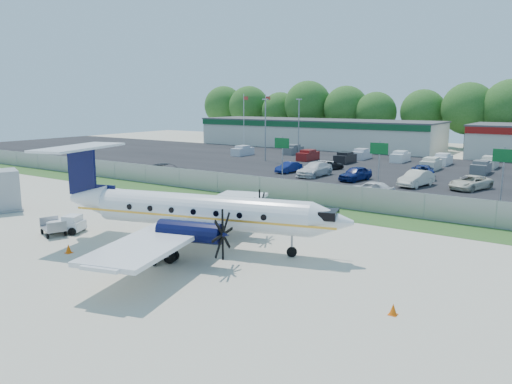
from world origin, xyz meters
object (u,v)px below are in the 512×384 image
Objects in this scene: baggage_cart_far at (156,252)px; service_container at (0,192)px; baggage_cart_near at (53,228)px; aircraft at (197,211)px; pushback_tug at (68,224)px.

service_container is (-19.87, 2.15, 1.05)m from baggage_cart_far.
service_container is (-10.25, 2.14, 1.05)m from baggage_cart_near.
aircraft is 10.55m from baggage_cart_near.
baggage_cart_far is at bearing -6.18° from service_container.
baggage_cart_far is at bearing -0.08° from baggage_cart_near.
aircraft is 3.77m from baggage_cart_far.
pushback_tug is at bearing -166.73° from aircraft.
pushback_tug is 1.10× the size of baggage_cart_near.
aircraft is 8.66× the size of baggage_cart_far.
baggage_cart_near is (-0.21, -1.01, -0.07)m from pushback_tug.
service_container reaches higher than baggage_cart_far.
aircraft is at bearing 85.80° from baggage_cart_far.
baggage_cart_far is at bearing -94.20° from aircraft.
aircraft is at bearing 18.45° from baggage_cart_near.
baggage_cart_near is 0.60× the size of service_container.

